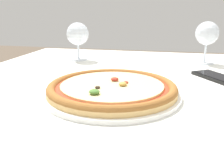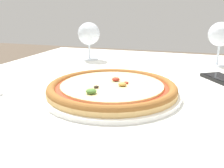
{
  "view_description": "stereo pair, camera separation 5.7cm",
  "coord_description": "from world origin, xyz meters",
  "px_view_note": "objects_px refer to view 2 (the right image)",
  "views": [
    {
      "loc": [
        0.08,
        -0.71,
        0.92
      ],
      "look_at": [
        -0.05,
        -0.14,
        0.74
      ],
      "focal_mm": 40.0,
      "sensor_mm": 36.0,
      "label": 1
    },
    {
      "loc": [
        0.13,
        -0.7,
        0.92
      ],
      "look_at": [
        -0.05,
        -0.14,
        0.74
      ],
      "focal_mm": 40.0,
      "sensor_mm": 36.0,
      "label": 2
    }
  ],
  "objects_px": {
    "pizza_plate": "(112,89)",
    "wine_glass_far_right": "(89,34)",
    "dining_table": "(143,108)",
    "wine_glass_far_left": "(220,35)"
  },
  "relations": [
    {
      "from": "dining_table",
      "to": "wine_glass_far_right",
      "type": "distance_m",
      "value": 0.44
    },
    {
      "from": "dining_table",
      "to": "wine_glass_far_right",
      "type": "relative_size",
      "value": 7.44
    },
    {
      "from": "pizza_plate",
      "to": "wine_glass_far_right",
      "type": "xyz_separation_m",
      "value": [
        -0.24,
        0.41,
        0.09
      ]
    },
    {
      "from": "dining_table",
      "to": "wine_glass_far_left",
      "type": "xyz_separation_m",
      "value": [
        0.22,
        0.31,
        0.2
      ]
    },
    {
      "from": "dining_table",
      "to": "pizza_plate",
      "type": "height_order",
      "value": "pizza_plate"
    },
    {
      "from": "dining_table",
      "to": "wine_glass_far_left",
      "type": "height_order",
      "value": "wine_glass_far_left"
    },
    {
      "from": "pizza_plate",
      "to": "wine_glass_far_left",
      "type": "distance_m",
      "value": 0.54
    },
    {
      "from": "pizza_plate",
      "to": "wine_glass_far_right",
      "type": "distance_m",
      "value": 0.48
    },
    {
      "from": "pizza_plate",
      "to": "wine_glass_far_right",
      "type": "relative_size",
      "value": 2.19
    },
    {
      "from": "dining_table",
      "to": "wine_glass_far_left",
      "type": "distance_m",
      "value": 0.43
    }
  ]
}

